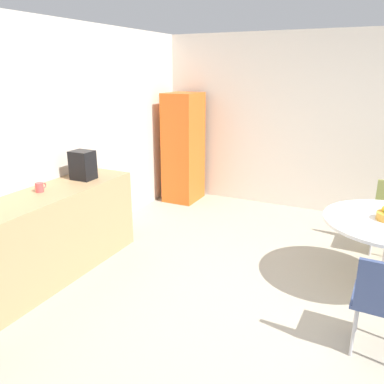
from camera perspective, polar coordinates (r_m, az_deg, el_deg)
ground_plane at (r=3.61m, az=17.64°, el=-18.57°), size 6.00×6.00×0.00m
wall_back at (r=4.46m, az=-21.98°, el=6.29°), size 6.00×0.10×2.60m
wall_side_right at (r=5.99m, az=23.39°, el=8.74°), size 0.10×6.00×2.60m
counter_block at (r=4.23m, az=-20.88°, el=-6.27°), size 2.24×0.60×0.90m
locker_cabinet at (r=6.29m, az=-1.28°, el=6.48°), size 0.60×0.50×1.73m
chair_navy at (r=3.19m, az=26.26°, el=-13.66°), size 0.43×0.43×0.83m
mug_white at (r=4.18m, az=-21.44°, el=0.65°), size 0.13×0.08×0.09m
mug_green at (r=4.61m, az=-14.80°, el=2.84°), size 0.13×0.08×0.09m
coffee_maker at (r=4.48m, az=-15.71°, el=3.82°), size 0.20×0.24×0.32m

